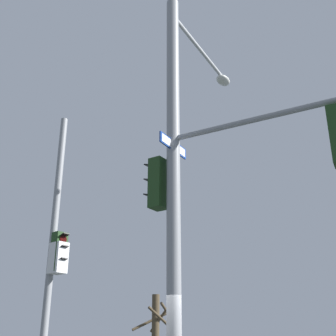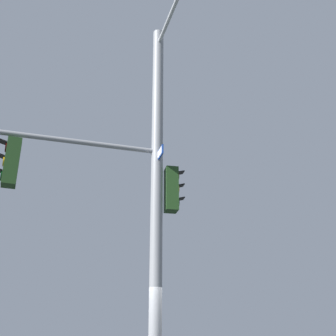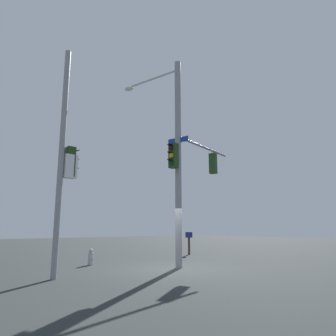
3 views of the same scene
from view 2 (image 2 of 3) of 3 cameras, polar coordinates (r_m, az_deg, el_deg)
name	(u,v)px [view 2 (image 2 of 3)]	position (r m, az deg, el deg)	size (l,w,h in m)	color
main_signal_pole_assembly	(140,172)	(9.71, -3.92, -0.49)	(3.92, 5.75, 9.47)	gray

